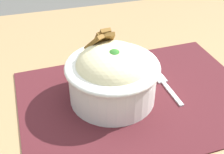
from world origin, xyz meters
TOP-DOWN VIEW (x-y plane):
  - table at (0.00, 0.00)m, footprint 1.28×0.98m
  - placemat at (-0.01, -0.02)m, footprint 0.49×0.36m
  - bowl at (-0.06, 0.00)m, footprint 0.19×0.19m
  - fork at (0.06, 0.01)m, footprint 0.02×0.13m

SIDE VIEW (x-z plane):
  - table at x=0.00m, z-range 0.31..1.05m
  - placemat at x=-0.01m, z-range 0.74..0.74m
  - fork at x=0.06m, z-range 0.74..0.74m
  - bowl at x=-0.06m, z-range 0.73..0.87m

